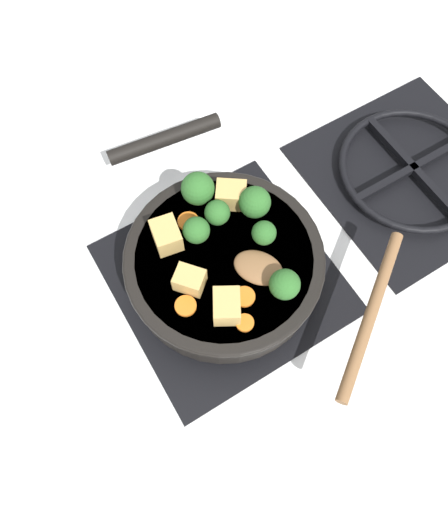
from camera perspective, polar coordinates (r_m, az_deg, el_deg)
name	(u,v)px	position (r m, az deg, el deg)	size (l,w,h in m)	color
ground_plane	(224,279)	(0.75, 0.00, -2.60)	(2.40, 2.40, 0.00)	white
front_burner_grate	(224,276)	(0.74, 0.00, -2.25)	(0.31, 0.31, 0.03)	black
rear_burner_grate	(411,171)	(0.89, 20.62, 9.09)	(0.31, 0.31, 0.03)	black
skillet_pan	(223,261)	(0.70, -0.10, -0.61)	(0.39, 0.28, 0.06)	black
wooden_spoon	(322,293)	(0.66, 11.17, -4.20)	(0.25, 0.23, 0.02)	brown
tofu_cube_center_large	(227,306)	(0.63, 0.31, -5.76)	(0.04, 0.03, 0.03)	tan
tofu_cube_near_handle	(231,195)	(0.70, 0.80, 6.98)	(0.04, 0.03, 0.03)	tan
tofu_cube_east_chunk	(166,235)	(0.68, -6.60, 2.36)	(0.04, 0.03, 0.03)	tan
tofu_cube_west_chunk	(190,280)	(0.65, -3.95, -2.76)	(0.04, 0.03, 0.03)	tan
broccoli_floret_near_spoon	(196,230)	(0.67, -3.18, 2.93)	(0.04, 0.04, 0.04)	#709956
broccoli_floret_center_top	(198,189)	(0.70, -3.01, 7.69)	(0.05, 0.05, 0.05)	#709956
broccoli_floret_east_rim	(255,202)	(0.69, 3.54, 6.14)	(0.04, 0.04, 0.05)	#709956
broccoli_floret_west_rim	(264,233)	(0.67, 4.59, 2.61)	(0.03, 0.03, 0.04)	#709956
broccoli_floret_north_edge	(285,284)	(0.64, 6.95, -3.25)	(0.04, 0.04, 0.05)	#709956
broccoli_floret_south_cluster	(217,213)	(0.68, -0.77, 4.95)	(0.04, 0.04, 0.04)	#709956
carrot_slice_orange_thin	(244,297)	(0.65, 2.35, -4.67)	(0.03, 0.03, 0.01)	orange
carrot_slice_near_center	(245,323)	(0.64, 2.40, -7.64)	(0.02, 0.02, 0.01)	orange
carrot_slice_edge_slice	(188,222)	(0.70, -4.09, 3.95)	(0.03, 0.03, 0.01)	orange
carrot_slice_under_broccoli	(186,306)	(0.65, -4.41, -5.71)	(0.03, 0.03, 0.01)	orange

